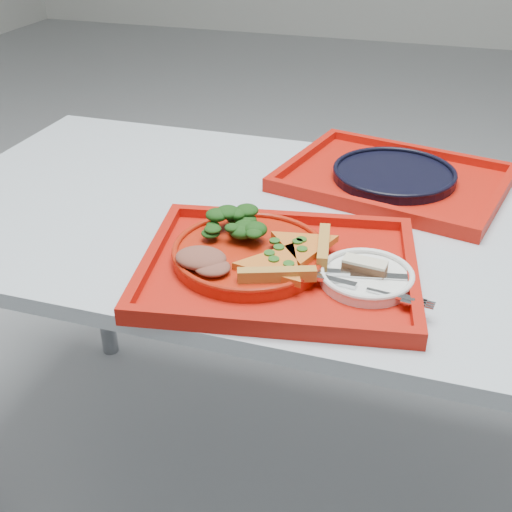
# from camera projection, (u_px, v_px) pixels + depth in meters

# --- Properties ---
(ground) EXTENTS (10.00, 10.00, 0.00)m
(ground) POSITION_uv_depth(u_px,v_px,m) (304.00, 482.00, 1.63)
(ground) COLOR #919499
(ground) RESTS_ON ground
(table) EXTENTS (1.60, 0.80, 0.75)m
(table) POSITION_uv_depth(u_px,v_px,m) (317.00, 253.00, 1.28)
(table) COLOR #ADB5C2
(table) RESTS_ON ground
(tray_main) EXTENTS (0.50, 0.42, 0.01)m
(tray_main) POSITION_uv_depth(u_px,v_px,m) (279.00, 271.00, 1.07)
(tray_main) COLOR #AE1409
(tray_main) RESTS_ON table
(tray_far) EXTENTS (0.52, 0.44, 0.01)m
(tray_far) POSITION_uv_depth(u_px,v_px,m) (393.00, 181.00, 1.38)
(tray_far) COLOR #AE1409
(tray_far) RESTS_ON table
(dinner_plate) EXTENTS (0.26, 0.26, 0.02)m
(dinner_plate) POSITION_uv_depth(u_px,v_px,m) (250.00, 255.00, 1.08)
(dinner_plate) COLOR #AA1E0B
(dinner_plate) RESTS_ON tray_main
(side_plate) EXTENTS (0.15, 0.15, 0.01)m
(side_plate) POSITION_uv_depth(u_px,v_px,m) (366.00, 278.00, 1.03)
(side_plate) COLOR white
(side_plate) RESTS_ON tray_main
(navy_plate) EXTENTS (0.26, 0.26, 0.02)m
(navy_plate) POSITION_uv_depth(u_px,v_px,m) (394.00, 175.00, 1.37)
(navy_plate) COLOR black
(navy_plate) RESTS_ON tray_far
(pizza_slice_a) EXTENTS (0.16, 0.17, 0.02)m
(pizza_slice_a) POSITION_uv_depth(u_px,v_px,m) (275.00, 263.00, 1.03)
(pizza_slice_a) COLOR orange
(pizza_slice_a) RESTS_ON dinner_plate
(pizza_slice_b) EXTENTS (0.15, 0.14, 0.02)m
(pizza_slice_b) POSITION_uv_depth(u_px,v_px,m) (303.00, 244.00, 1.08)
(pizza_slice_b) COLOR orange
(pizza_slice_b) RESTS_ON dinner_plate
(salad_heap) EXTENTS (0.10, 0.09, 0.05)m
(salad_heap) POSITION_uv_depth(u_px,v_px,m) (240.00, 221.00, 1.12)
(salad_heap) COLOR black
(salad_heap) RESTS_ON dinner_plate
(meat_portion) EXTENTS (0.09, 0.07, 0.03)m
(meat_portion) POSITION_uv_depth(u_px,v_px,m) (201.00, 258.00, 1.03)
(meat_portion) COLOR brown
(meat_portion) RESTS_ON dinner_plate
(dessert_bar) EXTENTS (0.07, 0.04, 0.02)m
(dessert_bar) POSITION_uv_depth(u_px,v_px,m) (365.00, 266.00, 1.03)
(dessert_bar) COLOR #522F1B
(dessert_bar) RESTS_ON side_plate
(knife) EXTENTS (0.18, 0.05, 0.01)m
(knife) POSITION_uv_depth(u_px,v_px,m) (359.00, 274.00, 1.02)
(knife) COLOR silver
(knife) RESTS_ON side_plate
(fork) EXTENTS (0.19, 0.05, 0.01)m
(fork) POSITION_uv_depth(u_px,v_px,m) (365.00, 288.00, 0.98)
(fork) COLOR silver
(fork) RESTS_ON side_plate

